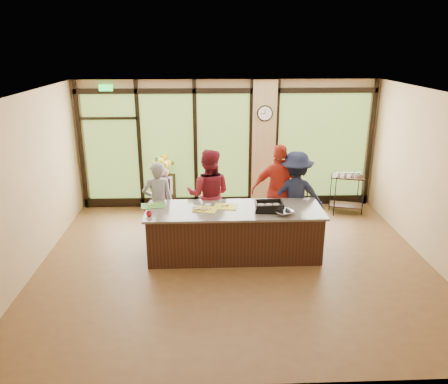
{
  "coord_description": "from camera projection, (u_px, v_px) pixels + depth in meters",
  "views": [
    {
      "loc": [
        -0.49,
        -7.06,
        3.76
      ],
      "look_at": [
        -0.18,
        0.4,
        1.21
      ],
      "focal_mm": 35.0,
      "sensor_mm": 36.0,
      "label": 1
    }
  ],
  "objects": [
    {
      "name": "cutting_board_left",
      "position": [
        153.0,
        206.0,
        8.04
      ],
      "size": [
        0.46,
        0.37,
        0.01
      ],
      "primitive_type": "cube",
      "rotation": [
        0.0,
        0.0,
        0.15
      ],
      "color": "#3E7E2D",
      "rests_on": "countertop"
    },
    {
      "name": "cook_left",
      "position": [
        158.0,
        202.0,
        8.52
      ],
      "size": [
        0.68,
        0.54,
        1.64
      ],
      "primitive_type": "imported",
      "rotation": [
        0.0,
        0.0,
        3.41
      ],
      "color": "gray",
      "rests_on": "floor"
    },
    {
      "name": "window_wall",
      "position": [
        234.0,
        149.0,
        10.26
      ],
      "size": [
        6.9,
        0.12,
        3.0
      ],
      "color": "tan",
      "rests_on": "floor"
    },
    {
      "name": "back_wall",
      "position": [
        227.0,
        145.0,
        10.26
      ],
      "size": [
        7.0,
        0.0,
        7.0
      ],
      "primitive_type": "plane",
      "rotation": [
        1.57,
        0.0,
        0.0
      ],
      "color": "tan",
      "rests_on": "floor"
    },
    {
      "name": "prep_bowl_mid",
      "position": [
        204.0,
        209.0,
        7.82
      ],
      "size": [
        0.18,
        0.18,
        0.04
      ],
      "primitive_type": "imported",
      "rotation": [
        0.0,
        0.0,
        -0.43
      ],
      "color": "silver",
      "rests_on": "countertop"
    },
    {
      "name": "floor",
      "position": [
        235.0,
        262.0,
        7.91
      ],
      "size": [
        7.0,
        7.0,
        0.0
      ],
      "primitive_type": "plane",
      "color": "brown",
      "rests_on": "ground"
    },
    {
      "name": "bar_cart",
      "position": [
        347.0,
        189.0,
        10.05
      ],
      "size": [
        0.8,
        0.6,
        0.98
      ],
      "rotation": [
        0.0,
        0.0,
        -0.29
      ],
      "color": "black",
      "rests_on": "floor"
    },
    {
      "name": "cook_right",
      "position": [
        295.0,
        196.0,
        8.65
      ],
      "size": [
        1.2,
        0.74,
        1.79
      ],
      "primitive_type": "imported",
      "rotation": [
        0.0,
        0.0,
        3.08
      ],
      "color": "#181E36",
      "rests_on": "floor"
    },
    {
      "name": "flower_vase",
      "position": [
        164.0,
        170.0,
        10.14
      ],
      "size": [
        0.27,
        0.27,
        0.28
      ],
      "primitive_type": "imported",
      "rotation": [
        0.0,
        0.0,
        0.03
      ],
      "color": "#9B8154",
      "rests_on": "flower_stand"
    },
    {
      "name": "prep_bowl_near",
      "position": [
        196.0,
        209.0,
        7.85
      ],
      "size": [
        0.16,
        0.16,
        0.05
      ],
      "primitive_type": "imported",
      "rotation": [
        0.0,
        0.0,
        0.1
      ],
      "color": "silver",
      "rests_on": "countertop"
    },
    {
      "name": "countertop",
      "position": [
        234.0,
        210.0,
        7.9
      ],
      "size": [
        3.2,
        1.1,
        0.04
      ],
      "primitive_type": "cube",
      "color": "#6D655A",
      "rests_on": "island_base"
    },
    {
      "name": "roasting_pan",
      "position": [
        269.0,
        208.0,
        7.81
      ],
      "size": [
        0.52,
        0.43,
        0.09
      ],
      "primitive_type": "cube",
      "rotation": [
        0.0,
        0.0,
        -0.1
      ],
      "color": "black",
      "rests_on": "countertop"
    },
    {
      "name": "prep_bowl_far",
      "position": [
        208.0,
        205.0,
        8.05
      ],
      "size": [
        0.13,
        0.13,
        0.03
      ],
      "primitive_type": "imported",
      "rotation": [
        0.0,
        0.0,
        0.06
      ],
      "color": "silver",
      "rests_on": "countertop"
    },
    {
      "name": "flower_stand",
      "position": [
        165.0,
        192.0,
        10.32
      ],
      "size": [
        0.5,
        0.5,
        0.83
      ],
      "primitive_type": "cube",
      "rotation": [
        0.0,
        0.0,
        -0.24
      ],
      "color": "black",
      "rests_on": "floor"
    },
    {
      "name": "right_wall",
      "position": [
        437.0,
        181.0,
        7.56
      ],
      "size": [
        0.0,
        6.0,
        6.0
      ],
      "primitive_type": "plane",
      "rotation": [
        1.57,
        0.0,
        -1.57
      ],
      "color": "tan",
      "rests_on": "floor"
    },
    {
      "name": "wall_clock",
      "position": [
        265.0,
        113.0,
        9.93
      ],
      "size": [
        0.36,
        0.04,
        0.36
      ],
      "color": "black",
      "rests_on": "window_wall"
    },
    {
      "name": "red_ramekin",
      "position": [
        149.0,
        214.0,
        7.56
      ],
      "size": [
        0.13,
        0.13,
        0.08
      ],
      "primitive_type": "imported",
      "rotation": [
        0.0,
        0.0,
        -0.25
      ],
      "color": "red",
      "rests_on": "countertop"
    },
    {
      "name": "ceiling",
      "position": [
        237.0,
        94.0,
        6.94
      ],
      "size": [
        7.0,
        7.0,
        0.0
      ],
      "primitive_type": "plane",
      "rotation": [
        3.14,
        0.0,
        0.0
      ],
      "color": "white",
      "rests_on": "back_wall"
    },
    {
      "name": "cook_midright",
      "position": [
        280.0,
        192.0,
        8.68
      ],
      "size": [
        1.19,
        0.67,
        1.92
      ],
      "primitive_type": "imported",
      "rotation": [
        0.0,
        0.0,
        2.95
      ],
      "color": "#AE291A",
      "rests_on": "floor"
    },
    {
      "name": "cook_midleft",
      "position": [
        209.0,
        195.0,
        8.61
      ],
      "size": [
        1.0,
        0.83,
        1.85
      ],
      "primitive_type": "imported",
      "rotation": [
        0.0,
        0.0,
        2.98
      ],
      "color": "maroon",
      "rests_on": "floor"
    },
    {
      "name": "island_base",
      "position": [
        234.0,
        233.0,
        8.05
      ],
      "size": [
        3.1,
        1.0,
        0.88
      ],
      "primitive_type": "cube",
      "color": "black",
      "rests_on": "floor"
    },
    {
      "name": "cutting_board_right",
      "position": [
        226.0,
        207.0,
        7.99
      ],
      "size": [
        0.47,
        0.38,
        0.01
      ],
      "primitive_type": "cube",
      "rotation": [
        0.0,
        0.0,
        -0.17
      ],
      "color": "gold",
      "rests_on": "countertop"
    },
    {
      "name": "left_wall",
      "position": [
        27.0,
        186.0,
        7.29
      ],
      "size": [
        0.0,
        6.0,
        6.0
      ],
      "primitive_type": "plane",
      "rotation": [
        1.57,
        0.0,
        1.57
      ],
      "color": "tan",
      "rests_on": "floor"
    },
    {
      "name": "mixing_bowl",
      "position": [
        284.0,
        212.0,
        7.62
      ],
      "size": [
        0.43,
        0.43,
        0.08
      ],
      "primitive_type": "imported",
      "rotation": [
        0.0,
        0.0,
        0.41
      ],
      "color": "silver",
      "rests_on": "countertop"
    },
    {
      "name": "cutting_board_center",
      "position": [
        205.0,
        209.0,
        7.86
      ],
      "size": [
        0.48,
        0.41,
        0.01
      ],
      "primitive_type": "cube",
      "rotation": [
        0.0,
        0.0,
        -0.26
      ],
      "color": "gold",
      "rests_on": "countertop"
    }
  ]
}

